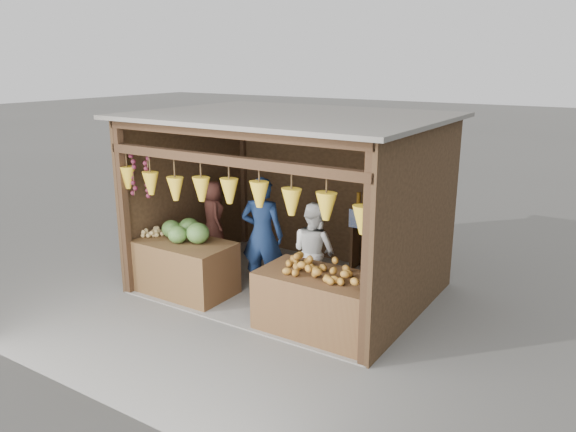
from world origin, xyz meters
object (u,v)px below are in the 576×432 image
(woman_standing, at_px, (314,252))
(vendor_seated, at_px, (213,215))
(man_standing, at_px, (262,235))
(counter_left, at_px, (185,267))
(counter_right, at_px, (320,304))

(woman_standing, height_order, vendor_seated, vendor_seated)
(man_standing, bearing_deg, counter_left, 19.63)
(woman_standing, bearing_deg, counter_right, 140.51)
(counter_right, distance_m, woman_standing, 1.12)
(man_standing, distance_m, vendor_seated, 1.33)
(counter_left, xyz_separation_m, counter_right, (2.33, -0.02, -0.01))
(counter_right, bearing_deg, vendor_seated, 157.60)
(man_standing, relative_size, woman_standing, 1.21)
(woman_standing, bearing_deg, man_standing, 26.85)
(man_standing, bearing_deg, counter_right, 135.68)
(counter_left, bearing_deg, vendor_seated, 107.67)
(woman_standing, bearing_deg, counter_left, 42.03)
(man_standing, distance_m, woman_standing, 0.83)
(counter_right, height_order, vendor_seated, vendor_seated)
(counter_left, height_order, man_standing, man_standing)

